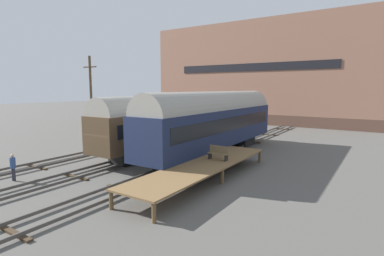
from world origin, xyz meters
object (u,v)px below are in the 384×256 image
Objects in this scene: bench at (219,152)px; utility_pole at (91,100)px; train_car_brown at (171,119)px; train_car_navy at (214,120)px; person_worker at (13,165)px.

utility_pole is at bearing 172.28° from bench.
train_car_navy is at bearing 0.34° from train_car_brown.
utility_pole is (-5.29, 10.20, 3.52)m from person_worker.
train_car_navy is 10.50× the size of person_worker.
bench is at bearing -58.32° from train_car_navy.
person_worker is at bearing -140.47° from bench.
train_car_navy is 12.65× the size of bench.
utility_pole reaches higher than bench.
bench reaches higher than person_worker.
utility_pole is (-15.16, 2.06, 3.05)m from bench.
train_car_brown is 1.97× the size of utility_pole.
train_car_brown reaches higher than bench.
train_car_brown reaches higher than person_worker.
train_car_navy reaches higher than train_car_brown.
train_car_navy is at bearing 61.77° from person_worker.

